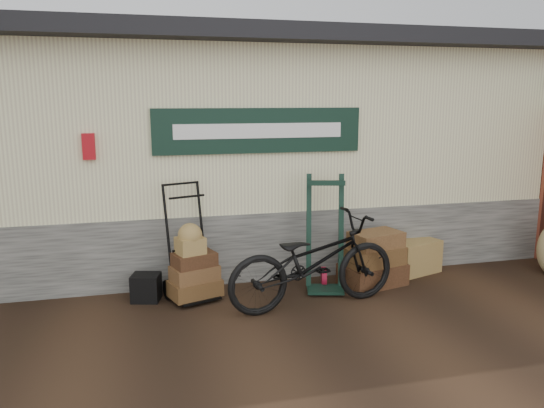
{
  "coord_description": "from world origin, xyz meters",
  "views": [
    {
      "loc": [
        -1.75,
        -5.42,
        2.34
      ],
      "look_at": [
        -0.16,
        0.9,
        1.04
      ],
      "focal_mm": 35.0,
      "sensor_mm": 36.0,
      "label": 1
    }
  ],
  "objects_px": {
    "porter_trolley": "(188,240)",
    "suitcase_stack": "(373,258)",
    "bicycle": "(313,256)",
    "wicker_hamper": "(413,256)",
    "black_trunk": "(146,287)",
    "green_barrow": "(325,233)"
  },
  "relations": [
    {
      "from": "porter_trolley",
      "to": "suitcase_stack",
      "type": "height_order",
      "value": "porter_trolley"
    },
    {
      "from": "porter_trolley",
      "to": "bicycle",
      "type": "bearing_deg",
      "value": -44.01
    },
    {
      "from": "wicker_hamper",
      "to": "bicycle",
      "type": "height_order",
      "value": "bicycle"
    },
    {
      "from": "porter_trolley",
      "to": "bicycle",
      "type": "distance_m",
      "value": 1.48
    },
    {
      "from": "wicker_hamper",
      "to": "black_trunk",
      "type": "bearing_deg",
      "value": -177.02
    },
    {
      "from": "porter_trolley",
      "to": "wicker_hamper",
      "type": "distance_m",
      "value": 3.1
    },
    {
      "from": "suitcase_stack",
      "to": "black_trunk",
      "type": "relative_size",
      "value": 2.49
    },
    {
      "from": "porter_trolley",
      "to": "black_trunk",
      "type": "bearing_deg",
      "value": 161.04
    },
    {
      "from": "black_trunk",
      "to": "bicycle",
      "type": "xyz_separation_m",
      "value": [
        1.84,
        -0.64,
        0.43
      ]
    },
    {
      "from": "green_barrow",
      "to": "black_trunk",
      "type": "bearing_deg",
      "value": -169.22
    },
    {
      "from": "green_barrow",
      "to": "suitcase_stack",
      "type": "relative_size",
      "value": 1.81
    },
    {
      "from": "black_trunk",
      "to": "bicycle",
      "type": "height_order",
      "value": "bicycle"
    },
    {
      "from": "green_barrow",
      "to": "bicycle",
      "type": "height_order",
      "value": "green_barrow"
    },
    {
      "from": "wicker_hamper",
      "to": "black_trunk",
      "type": "distance_m",
      "value": 3.57
    },
    {
      "from": "porter_trolley",
      "to": "black_trunk",
      "type": "distance_m",
      "value": 0.74
    },
    {
      "from": "green_barrow",
      "to": "wicker_hamper",
      "type": "bearing_deg",
      "value": 28.47
    },
    {
      "from": "black_trunk",
      "to": "bicycle",
      "type": "bearing_deg",
      "value": -19.27
    },
    {
      "from": "green_barrow",
      "to": "black_trunk",
      "type": "relative_size",
      "value": 4.5
    },
    {
      "from": "porter_trolley",
      "to": "suitcase_stack",
      "type": "xyz_separation_m",
      "value": [
        2.31,
        -0.15,
        -0.35
      ]
    },
    {
      "from": "porter_trolley",
      "to": "wicker_hamper",
      "type": "bearing_deg",
      "value": -14.86
    },
    {
      "from": "green_barrow",
      "to": "bicycle",
      "type": "distance_m",
      "value": 0.6
    },
    {
      "from": "porter_trolley",
      "to": "wicker_hamper",
      "type": "height_order",
      "value": "porter_trolley"
    }
  ]
}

